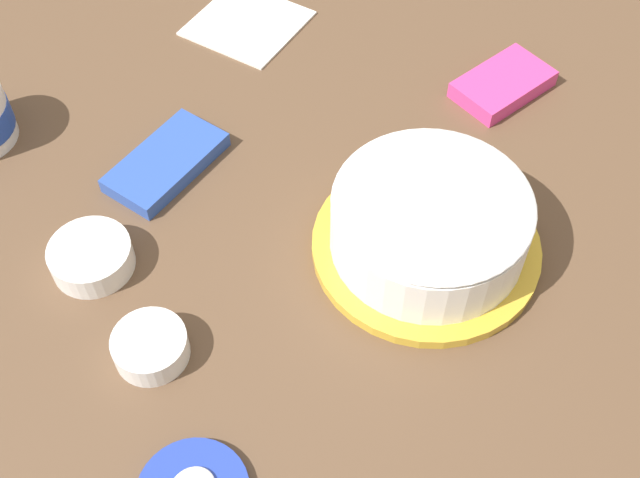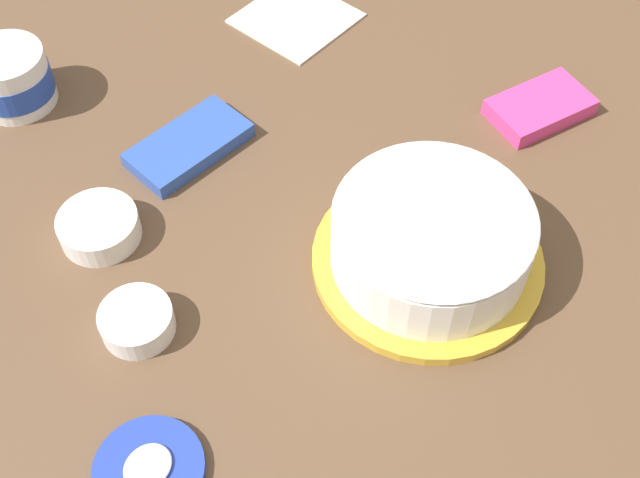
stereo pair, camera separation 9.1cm
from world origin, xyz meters
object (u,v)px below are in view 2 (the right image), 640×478
at_px(sprinkle_bowl_rainbow, 99,227).
at_px(candy_box_lower, 540,107).
at_px(frosting_tub_lid, 149,469).
at_px(paper_napkin, 296,17).
at_px(frosting_tub, 11,77).
at_px(sprinkle_bowl_orange, 137,321).
at_px(frosted_cake, 431,240).
at_px(candy_box_upper, 189,145).

relative_size(sprinkle_bowl_rainbow, candy_box_lower, 0.72).
relative_size(frosting_tub_lid, paper_napkin, 0.73).
relative_size(frosting_tub, sprinkle_bowl_orange, 1.31).
height_order(frosting_tub, sprinkle_bowl_orange, frosting_tub).
xyz_separation_m(frosted_cake, candy_box_upper, (-0.05, 0.34, -0.04)).
bearing_deg(candy_box_lower, frosting_tub_lid, -162.64).
bearing_deg(frosting_tub_lid, candy_box_lower, -3.25).
distance_m(frosted_cake, frosting_tub, 0.60).
distance_m(sprinkle_bowl_rainbow, candy_box_upper, 0.17).
height_order(frosting_tub, sprinkle_bowl_rainbow, frosting_tub).
bearing_deg(frosting_tub, sprinkle_bowl_orange, -109.97).
bearing_deg(candy_box_lower, frosting_tub, 148.05).
bearing_deg(sprinkle_bowl_orange, candy_box_lower, -16.16).
height_order(frosting_tub, candy_box_upper, frosting_tub).
height_order(frosted_cake, frosting_tub_lid, frosted_cake).
bearing_deg(candy_box_upper, frosting_tub, 113.41).
bearing_deg(frosted_cake, sprinkle_bowl_rainbow, 123.46).
relative_size(frosted_cake, frosting_tub, 2.53).
relative_size(frosting_tub, candy_box_upper, 0.68).
xyz_separation_m(frosting_tub, frosting_tub_lid, (-0.25, -0.52, -0.03)).
distance_m(frosted_cake, candy_box_lower, 0.30).
height_order(frosting_tub_lid, candy_box_upper, candy_box_upper).
distance_m(frosting_tub_lid, sprinkle_bowl_rainbow, 0.30).
height_order(frosted_cake, sprinkle_bowl_orange, frosted_cake).
height_order(frosting_tub_lid, paper_napkin, frosting_tub_lid).
xyz_separation_m(sprinkle_bowl_orange, candy_box_lower, (0.57, -0.17, -0.00)).
xyz_separation_m(frosting_tub_lid, sprinkle_bowl_orange, (0.10, 0.13, 0.01)).
xyz_separation_m(sprinkle_bowl_rainbow, candy_box_upper, (0.17, 0.02, -0.01)).
height_order(frosting_tub, candy_box_lower, frosting_tub).
height_order(frosted_cake, candy_box_lower, frosted_cake).
bearing_deg(candy_box_upper, sprinkle_bowl_orange, -141.59).
xyz_separation_m(frosting_tub, sprinkle_bowl_rainbow, (-0.08, -0.26, -0.02)).
relative_size(frosted_cake, sprinkle_bowl_rainbow, 2.80).
bearing_deg(candy_box_lower, sprinkle_bowl_rainbow, 170.66).
bearing_deg(paper_napkin, sprinkle_bowl_rainbow, -169.16).
distance_m(sprinkle_bowl_orange, candy_box_upper, 0.27).
bearing_deg(frosting_tub, candy_box_upper, -71.71).
bearing_deg(paper_napkin, frosted_cake, -120.85).
xyz_separation_m(frosting_tub, candy_box_upper, (0.08, -0.25, -0.03)).
bearing_deg(candy_box_lower, sprinkle_bowl_orange, -175.55).
height_order(sprinkle_bowl_rainbow, candy_box_upper, sprinkle_bowl_rainbow).
bearing_deg(paper_napkin, candy_box_upper, -166.60).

